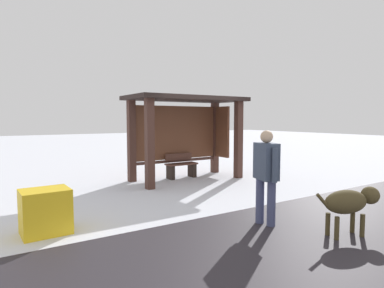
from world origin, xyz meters
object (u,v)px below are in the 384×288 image
person_walking (266,170)px  bus_shelter (186,120)px  dog (350,202)px  grit_bin (45,211)px  bench_left_inside (181,167)px

person_walking → bus_shelter: bearing=75.7°
bus_shelter → dog: size_ratio=3.18×
grit_bin → person_walking: bearing=-25.7°
bus_shelter → person_walking: 4.53m
bus_shelter → grit_bin: (-4.28, -2.79, -1.40)m
bench_left_inside → grit_bin: bench_left_inside is taller
person_walking → bench_left_inside: bearing=77.2°
person_walking → dog: person_walking is taller
bus_shelter → grit_bin: size_ratio=4.86×
bus_shelter → bench_left_inside: (-0.08, 0.16, -1.42)m
bus_shelter → bench_left_inside: size_ratio=3.57×
bench_left_inside → dog: bearing=-93.3°
person_walking → grit_bin: (-3.18, 1.53, -0.58)m
bus_shelter → bench_left_inside: bus_shelter is taller
bench_left_inside → dog: 5.55m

